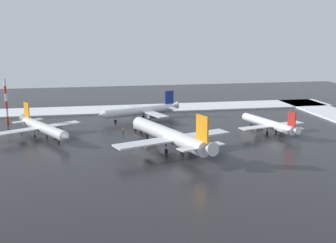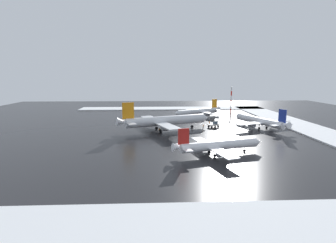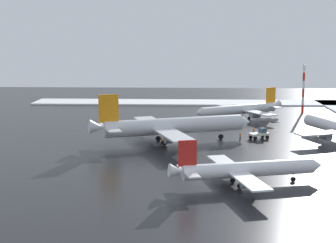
{
  "view_description": "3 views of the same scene",
  "coord_description": "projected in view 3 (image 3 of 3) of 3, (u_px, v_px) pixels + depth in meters",
  "views": [
    {
      "loc": [
        18.82,
        108.49,
        29.84
      ],
      "look_at": [
        -1.61,
        -1.68,
        5.42
      ],
      "focal_mm": 45.0,
      "sensor_mm": 36.0,
      "label": 1
    },
    {
      "loc": [
        -99.63,
        10.08,
        20.85
      ],
      "look_at": [
        -5.27,
        5.95,
        4.34
      ],
      "focal_mm": 28.0,
      "sensor_mm": 36.0,
      "label": 2
    },
    {
      "loc": [
        -113.43,
        2.95,
        23.98
      ],
      "look_at": [
        -2.09,
        7.8,
        5.08
      ],
      "focal_mm": 55.0,
      "sensor_mm": 36.0,
      "label": 3
    }
  ],
  "objects": [
    {
      "name": "ground_plane",
      "position": [
        203.0,
        142.0,
        115.61
      ],
      "size": [
        240.0,
        240.0,
        0.0
      ],
      "primitive_type": "plane",
      "color": "#232326"
    },
    {
      "name": "snow_bank_right",
      "position": [
        199.0,
        102.0,
        181.56
      ],
      "size": [
        14.0,
        116.0,
        0.49
      ],
      "primitive_type": "cube",
      "color": "white",
      "rests_on": "ground_plane"
    },
    {
      "name": "airplane_distant_tail",
      "position": [
        171.0,
        126.0,
        114.98
      ],
      "size": [
        31.19,
        36.9,
        11.37
      ],
      "rotation": [
        0.0,
        0.0,
        5.07
      ],
      "color": "silver",
      "rests_on": "ground_plane"
    },
    {
      "name": "airplane_parked_portside",
      "position": [
        246.0,
        169.0,
        82.55
      ],
      "size": [
        21.76,
        25.9,
        7.81
      ],
      "rotation": [
        0.0,
        0.0,
        4.97
      ],
      "color": "white",
      "rests_on": "ground_plane"
    },
    {
      "name": "airplane_parked_starboard",
      "position": [
        240.0,
        109.0,
        146.64
      ],
      "size": [
        22.6,
        26.42,
        8.67
      ],
      "rotation": [
        0.0,
        0.0,
        2.1
      ],
      "color": "silver",
      "rests_on": "ground_plane"
    },
    {
      "name": "pushback_tug",
      "position": [
        260.0,
        133.0,
        119.39
      ],
      "size": [
        3.91,
        5.1,
        2.5
      ],
      "rotation": [
        0.0,
        0.0,
        5.14
      ],
      "color": "silver",
      "rests_on": "ground_plane"
    },
    {
      "name": "ground_crew_beside_wing",
      "position": [
        161.0,
        141.0,
        112.34
      ],
      "size": [
        0.36,
        0.36,
        1.71
      ],
      "rotation": [
        0.0,
        0.0,
        3.68
      ],
      "color": "black",
      "rests_on": "ground_plane"
    },
    {
      "name": "ground_crew_near_tug",
      "position": [
        240.0,
        136.0,
        118.02
      ],
      "size": [
        0.36,
        0.36,
        1.71
      ],
      "rotation": [
        0.0,
        0.0,
        5.17
      ],
      "color": "black",
      "rests_on": "ground_plane"
    },
    {
      "name": "ground_crew_mid_apron",
      "position": [
        254.0,
        131.0,
        124.66
      ],
      "size": [
        0.36,
        0.36,
        1.71
      ],
      "rotation": [
        0.0,
        0.0,
        5.62
      ],
      "color": "black",
      "rests_on": "ground_plane"
    },
    {
      "name": "antenna_mast",
      "position": [
        303.0,
        89.0,
        157.92
      ],
      "size": [
        0.7,
        0.7,
        14.98
      ],
      "color": "red",
      "rests_on": "ground_plane"
    }
  ]
}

